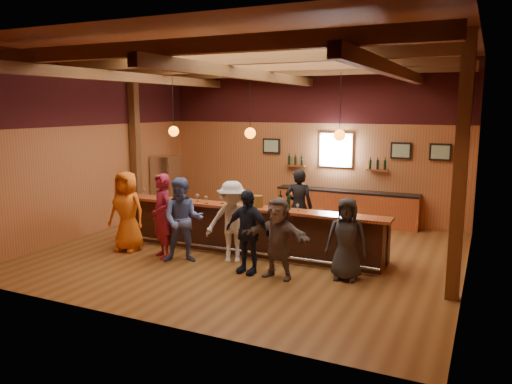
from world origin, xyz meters
TOP-DOWN VIEW (x-y plane):
  - room at (0.00, 0.06)m, footprint 9.04×9.00m
  - bar_counter at (0.02, 0.15)m, footprint 6.30×1.07m
  - back_bar_cabinet at (1.20, 3.72)m, footprint 4.00×0.52m
  - window at (0.80, 3.95)m, footprint 0.95×0.09m
  - framed_pictures at (1.67, 3.94)m, footprint 5.35×0.05m
  - wine_shelves at (0.80, 3.88)m, footprint 3.00×0.18m
  - pendant_lights at (0.00, 0.00)m, footprint 4.24×0.24m
  - stainless_fridge at (-4.10, 2.60)m, footprint 0.70×0.70m
  - customer_orange at (-2.63, -1.03)m, footprint 0.94×0.65m
  - customer_redvest at (-1.57, -1.15)m, footprint 0.81×0.74m
  - customer_denim at (-1.00, -1.19)m, footprint 1.09×1.00m
  - customer_white at (-0.06, -0.74)m, footprint 1.29×1.04m
  - customer_navy at (0.54, -1.27)m, footprint 1.03×0.53m
  - customer_brown at (1.21, -1.29)m, footprint 1.51×0.61m
  - customer_dark at (2.42, -0.81)m, footprint 0.82×0.57m
  - bartender at (0.72, 1.18)m, footprint 0.73×0.54m
  - ice_bucket at (0.26, -0.16)m, footprint 0.23×0.23m
  - bottle_a at (0.74, -0.02)m, footprint 0.08×0.08m
  - bottle_b at (0.96, -0.11)m, footprint 0.08×0.08m
  - glass_a at (-2.80, -0.14)m, footprint 0.08×0.08m
  - glass_b at (-1.92, -0.15)m, footprint 0.08×0.08m
  - glass_c at (-1.29, -0.16)m, footprint 0.08×0.08m
  - glass_d at (-0.96, -0.30)m, footprint 0.08×0.08m
  - glass_e at (-0.62, -0.18)m, footprint 0.09×0.09m
  - glass_f at (0.56, -0.15)m, footprint 0.07×0.07m
  - glass_g at (1.20, -0.20)m, footprint 0.07×0.07m
  - glass_h at (2.22, -0.23)m, footprint 0.09×0.09m

SIDE VIEW (x-z plane):
  - back_bar_cabinet at x=1.20m, z-range 0.00..0.95m
  - bar_counter at x=0.02m, z-range -0.03..1.08m
  - customer_dark at x=2.42m, z-range 0.00..1.59m
  - customer_brown at x=1.21m, z-range 0.00..1.59m
  - customer_navy at x=0.54m, z-range 0.00..1.68m
  - customer_white at x=-0.06m, z-range 0.00..1.74m
  - stainless_fridge at x=-4.10m, z-range 0.00..1.80m
  - customer_denim at x=-1.00m, z-range 0.00..1.81m
  - bartender at x=0.72m, z-range 0.00..1.82m
  - customer_orange at x=-2.63m, z-range 0.00..1.84m
  - customer_redvest at x=-1.57m, z-range 0.00..1.86m
  - glass_g at x=1.20m, z-range 1.14..1.30m
  - glass_f at x=0.56m, z-range 1.15..1.31m
  - glass_c at x=-1.29m, z-range 1.15..1.32m
  - ice_bucket at x=0.26m, z-range 1.11..1.36m
  - glass_d at x=-0.96m, z-range 1.15..1.33m
  - glass_b at x=-1.92m, z-range 1.15..1.33m
  - glass_a at x=-2.80m, z-range 1.15..1.34m
  - glass_e at x=-0.62m, z-range 1.15..1.35m
  - glass_h at x=2.22m, z-range 1.15..1.35m
  - bottle_a at x=0.74m, z-range 1.07..1.44m
  - bottle_b at x=0.96m, z-range 1.07..1.45m
  - wine_shelves at x=0.80m, z-range 1.47..1.77m
  - window at x=0.80m, z-range 1.57..2.52m
  - framed_pictures at x=1.67m, z-range 1.88..2.33m
  - pendant_lights at x=0.00m, z-range 2.02..3.39m
  - room at x=0.00m, z-range 0.95..5.47m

